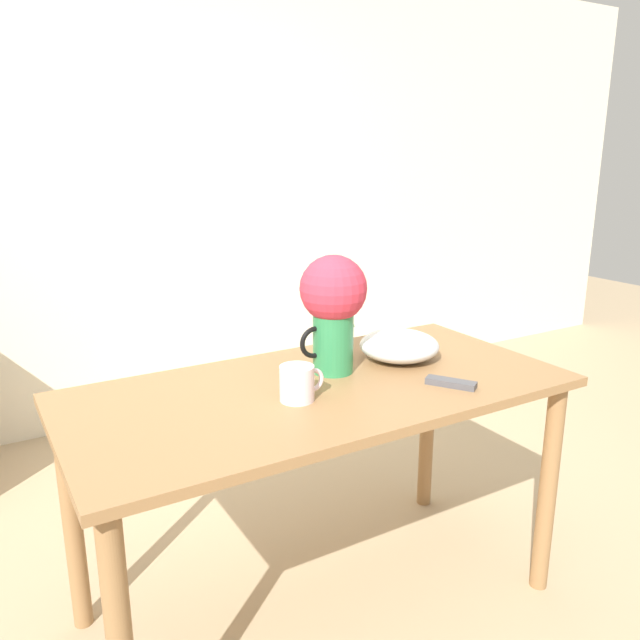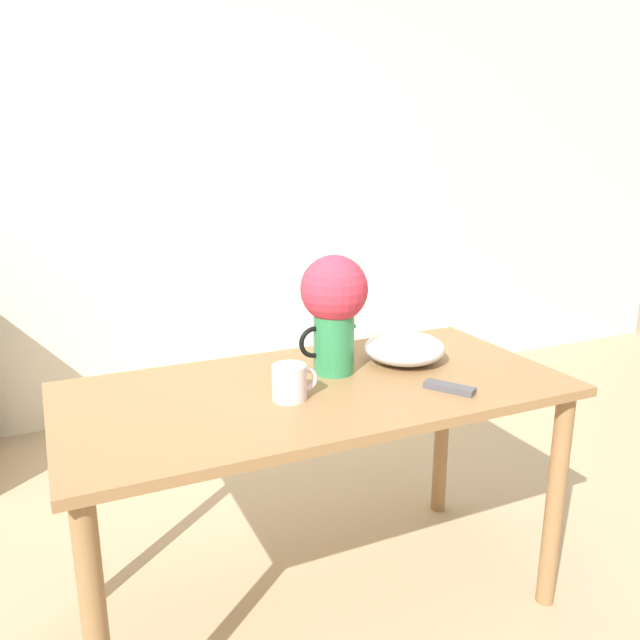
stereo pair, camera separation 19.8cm
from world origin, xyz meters
TOP-DOWN VIEW (x-y plane):
  - wall_back at (0.00, 2.06)m, footprint 8.00×0.05m
  - table at (0.14, 0.15)m, footprint 1.56×0.75m
  - flower_vase at (0.24, 0.24)m, footprint 0.23×0.22m
  - coffee_mug at (0.03, 0.08)m, footprint 0.14×0.10m
  - white_bowl at (0.51, 0.23)m, footprint 0.28×0.28m
  - remote_control at (0.49, -0.06)m, footprint 0.12×0.15m

SIDE VIEW (x-z plane):
  - table at x=0.14m, z-range 0.29..1.09m
  - remote_control at x=0.49m, z-range 0.80..0.82m
  - white_bowl at x=0.51m, z-range 0.80..0.90m
  - coffee_mug at x=0.03m, z-range 0.80..0.90m
  - flower_vase at x=0.24m, z-range 0.84..1.23m
  - wall_back at x=0.00m, z-range 0.00..2.60m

